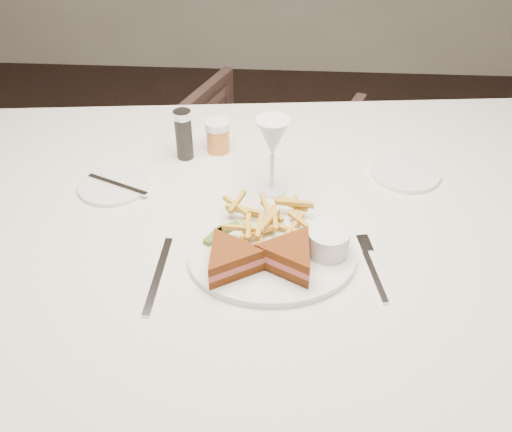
{
  "coord_description": "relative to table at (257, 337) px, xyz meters",
  "views": [
    {
      "loc": [
        -0.08,
        -0.85,
        1.49
      ],
      "look_at": [
        -0.14,
        0.03,
        0.8
      ],
      "focal_mm": 40.0,
      "sensor_mm": 36.0,
      "label": 1
    }
  ],
  "objects": [
    {
      "name": "chair_far",
      "position": [
        -0.04,
        0.87,
        -0.07
      ],
      "size": [
        0.76,
        0.74,
        0.61
      ],
      "primitive_type": "imported",
      "rotation": [
        0.0,
        0.0,
        2.77
      ],
      "color": "#4A342D",
      "rests_on": "ground"
    },
    {
      "name": "table",
      "position": [
        0.0,
        0.0,
        0.0
      ],
      "size": [
        1.66,
        1.2,
        0.75
      ],
      "primitive_type": "cube",
      "rotation": [
        0.0,
        0.0,
        0.11
      ],
      "color": "silver",
      "rests_on": "ground"
    },
    {
      "name": "table_setting",
      "position": [
        0.01,
        -0.03,
        0.41
      ],
      "size": [
        0.82,
        0.61,
        0.18
      ],
      "color": "white",
      "rests_on": "table"
    }
  ]
}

